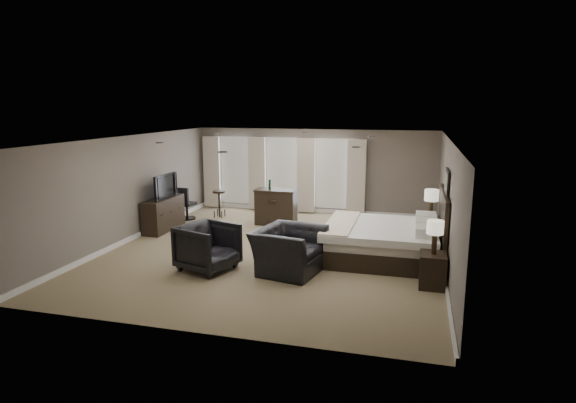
% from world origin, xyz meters
% --- Properties ---
extents(room, '(7.60, 8.60, 2.64)m').
position_xyz_m(room, '(0.00, 0.00, 1.30)').
color(room, '#7D6D4F').
rests_on(room, ground).
extents(window_bay, '(5.25, 0.20, 2.30)m').
position_xyz_m(window_bay, '(-1.00, 4.11, 1.20)').
color(window_bay, silver).
rests_on(window_bay, room).
extents(bed, '(2.44, 2.33, 1.55)m').
position_xyz_m(bed, '(2.58, 0.05, 0.78)').
color(bed, silver).
rests_on(bed, ground).
extents(nightstand_near, '(0.48, 0.58, 0.64)m').
position_xyz_m(nightstand_near, '(3.47, -1.40, 0.32)').
color(nightstand_near, black).
rests_on(nightstand_near, ground).
extents(nightstand_far, '(0.49, 0.60, 0.65)m').
position_xyz_m(nightstand_far, '(3.47, 1.50, 0.33)').
color(nightstand_far, black).
rests_on(nightstand_far, ground).
extents(lamp_near, '(0.31, 0.31, 0.63)m').
position_xyz_m(lamp_near, '(3.47, -1.40, 0.95)').
color(lamp_near, beige).
rests_on(lamp_near, nightstand_near).
extents(lamp_far, '(0.34, 0.34, 0.69)m').
position_xyz_m(lamp_far, '(3.47, 1.50, 1.00)').
color(lamp_far, beige).
rests_on(lamp_far, nightstand_far).
extents(wall_art, '(0.04, 0.96, 0.56)m').
position_xyz_m(wall_art, '(3.70, 0.05, 1.75)').
color(wall_art, slate).
rests_on(wall_art, room).
extents(dresser, '(0.49, 1.52, 0.88)m').
position_xyz_m(dresser, '(-3.45, 1.03, 0.44)').
color(dresser, black).
rests_on(dresser, ground).
extents(tv, '(0.65, 1.14, 0.15)m').
position_xyz_m(tv, '(-3.45, 1.03, 0.95)').
color(tv, black).
rests_on(tv, dresser).
extents(armchair_near, '(1.15, 1.52, 1.20)m').
position_xyz_m(armchair_near, '(0.67, -1.28, 0.60)').
color(armchair_near, black).
rests_on(armchair_near, ground).
extents(armchair_far, '(1.23, 1.27, 1.05)m').
position_xyz_m(armchair_far, '(-0.96, -1.60, 0.53)').
color(armchair_far, black).
rests_on(armchair_far, ground).
extents(bar_counter, '(1.16, 0.60, 1.01)m').
position_xyz_m(bar_counter, '(-0.69, 2.42, 0.51)').
color(bar_counter, black).
rests_on(bar_counter, ground).
extents(bar_stool_left, '(0.50, 0.50, 0.81)m').
position_xyz_m(bar_stool_left, '(-2.60, 2.83, 0.40)').
color(bar_stool_left, black).
rests_on(bar_stool_left, ground).
extents(bar_stool_right, '(0.43, 0.43, 0.76)m').
position_xyz_m(bar_stool_right, '(-0.71, 2.25, 0.38)').
color(bar_stool_right, black).
rests_on(bar_stool_right, ground).
extents(desk_chair, '(0.57, 0.57, 0.98)m').
position_xyz_m(desk_chair, '(-3.42, 2.33, 0.49)').
color(desk_chair, black).
rests_on(desk_chair, ground).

